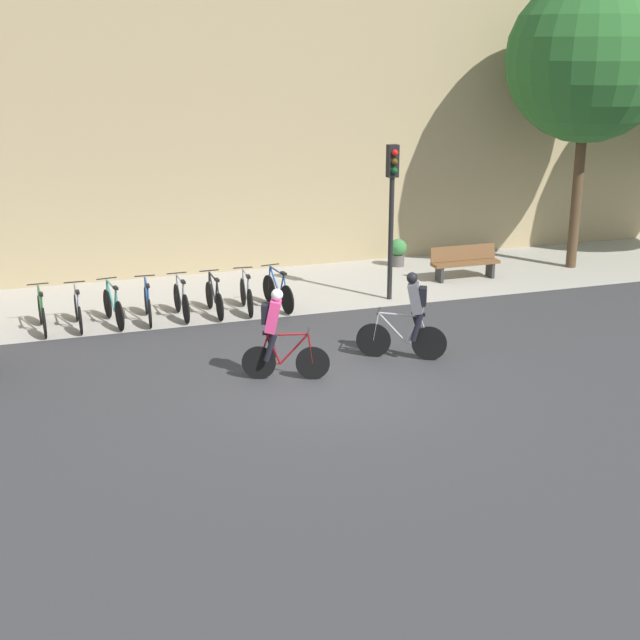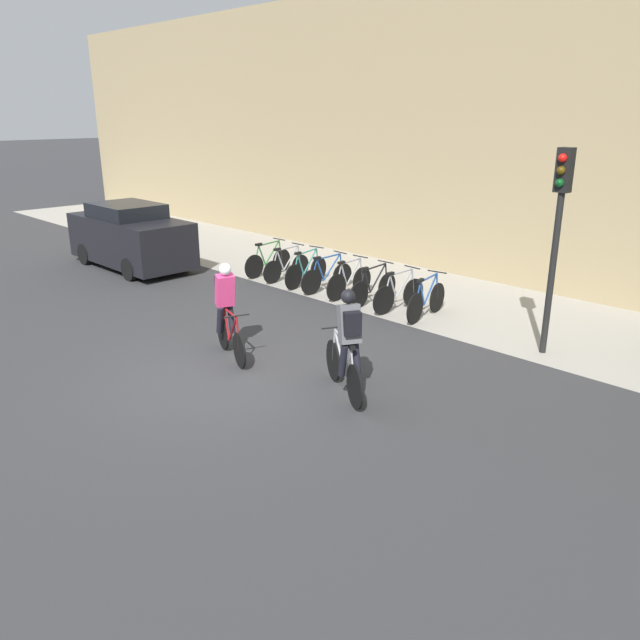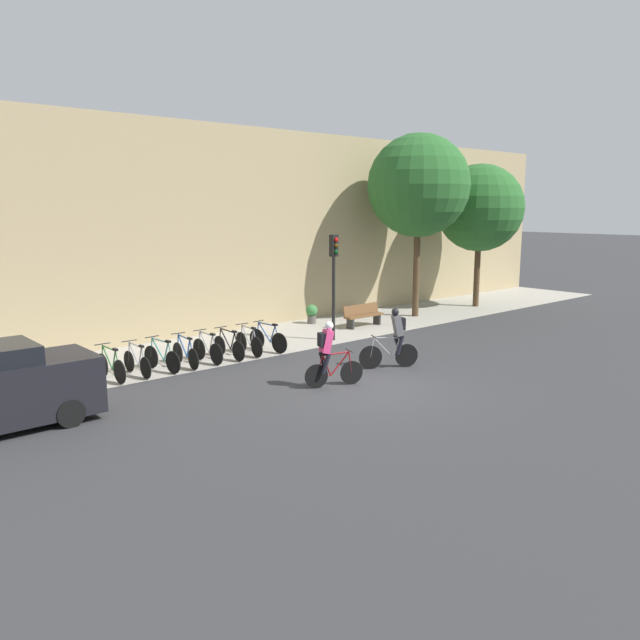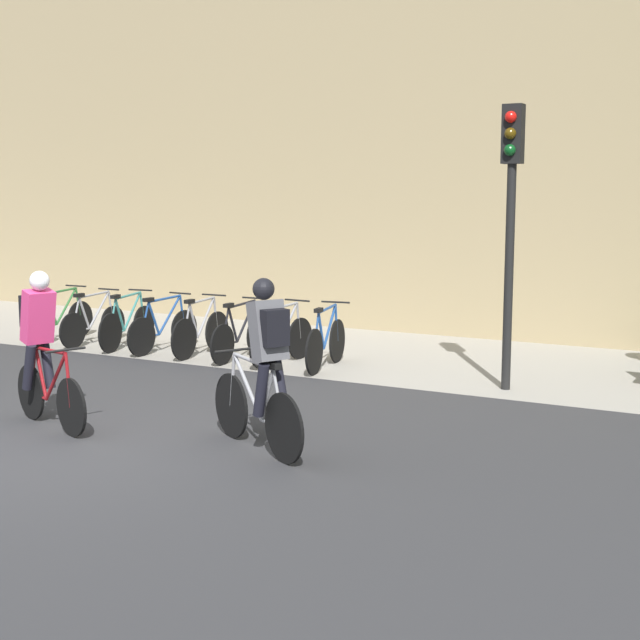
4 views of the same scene
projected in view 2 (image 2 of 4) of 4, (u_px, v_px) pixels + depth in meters
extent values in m
plane|color=#333335|center=(219.00, 378.00, 10.69)|extent=(200.00, 200.00, 0.00)
cube|color=#A39E93|center=(445.00, 299.00, 15.20)|extent=(44.00, 4.50, 0.01)
cube|color=tan|center=(513.00, 132.00, 15.68)|extent=(44.00, 0.60, 7.73)
cylinder|color=black|center=(239.00, 350.00, 11.04)|extent=(0.62, 0.25, 0.65)
cylinder|color=black|center=(223.00, 333.00, 11.91)|extent=(0.62, 0.25, 0.65)
cylinder|color=maroon|center=(233.00, 329.00, 11.24)|extent=(0.54, 0.23, 0.62)
cylinder|color=maroon|center=(227.00, 324.00, 11.57)|extent=(0.26, 0.13, 0.58)
cylinder|color=maroon|center=(230.00, 313.00, 11.25)|extent=(0.72, 0.29, 0.07)
cylinder|color=maroon|center=(226.00, 337.00, 11.74)|extent=(0.39, 0.17, 0.05)
cylinder|color=maroon|center=(224.00, 321.00, 11.74)|extent=(0.21, 0.10, 0.56)
cylinder|color=maroon|center=(238.00, 334.00, 10.98)|extent=(0.12, 0.07, 0.58)
cylinder|color=black|center=(237.00, 316.00, 10.91)|extent=(0.18, 0.44, 0.03)
cube|color=black|center=(224.00, 306.00, 11.56)|extent=(0.22, 0.14, 0.06)
cube|color=#DB3875|center=(225.00, 290.00, 11.37)|extent=(0.41, 0.41, 0.63)
sphere|color=silver|center=(225.00, 269.00, 11.17)|extent=(0.28, 0.28, 0.22)
cylinder|color=black|center=(220.00, 320.00, 11.55)|extent=(0.30, 0.20, 0.56)
cylinder|color=black|center=(231.00, 318.00, 11.64)|extent=(0.26, 0.18, 0.56)
cube|color=black|center=(222.00, 286.00, 11.48)|extent=(0.22, 0.29, 0.36)
cylinder|color=black|center=(333.00, 360.00, 10.52)|extent=(0.63, 0.37, 0.70)
cylinder|color=black|center=(355.00, 387.00, 9.50)|extent=(0.63, 0.37, 0.70)
cylinder|color=#99999E|center=(340.00, 353.00, 10.08)|extent=(0.55, 0.33, 0.63)
cylinder|color=#99999E|center=(348.00, 363.00, 9.71)|extent=(0.27, 0.17, 0.58)
cylinder|color=#99999E|center=(343.00, 339.00, 9.88)|extent=(0.74, 0.43, 0.07)
cylinder|color=#99999E|center=(350.00, 382.00, 9.71)|extent=(0.41, 0.24, 0.05)
cylinder|color=#99999E|center=(353.00, 368.00, 9.51)|extent=(0.22, 0.14, 0.56)
cylinder|color=#99999E|center=(334.00, 345.00, 10.39)|extent=(0.13, 0.09, 0.59)
cylinder|color=black|center=(335.00, 327.00, 10.24)|extent=(0.25, 0.42, 0.03)
cube|color=black|center=(351.00, 346.00, 9.50)|extent=(0.21, 0.17, 0.06)
cube|color=#5B5B60|center=(349.00, 324.00, 9.48)|extent=(0.43, 0.43, 0.63)
sphere|color=black|center=(348.00, 297.00, 9.43)|extent=(0.30, 0.30, 0.22)
cylinder|color=black|center=(357.00, 359.00, 9.65)|extent=(0.29, 0.23, 0.56)
cylinder|color=black|center=(343.00, 361.00, 9.59)|extent=(0.26, 0.21, 0.56)
cube|color=black|center=(352.00, 324.00, 9.34)|extent=(0.25, 0.30, 0.36)
cylinder|color=black|center=(282.00, 260.00, 17.68)|extent=(0.07, 0.66, 0.66)
cylinder|color=black|center=(254.00, 267.00, 16.95)|extent=(0.07, 0.66, 0.66)
cylinder|color=#2D6B33|center=(272.00, 253.00, 17.34)|extent=(0.07, 0.58, 0.62)
cylinder|color=#2D6B33|center=(262.00, 255.00, 17.08)|extent=(0.05, 0.27, 0.58)
cylinder|color=#2D6B33|center=(269.00, 243.00, 17.17)|extent=(0.08, 0.78, 0.07)
cylinder|color=#2D6B33|center=(260.00, 266.00, 17.10)|extent=(0.05, 0.42, 0.05)
cylinder|color=#2D6B33|center=(256.00, 256.00, 16.93)|extent=(0.04, 0.22, 0.56)
cylinder|color=#2D6B33|center=(280.00, 251.00, 17.56)|extent=(0.04, 0.12, 0.59)
cylinder|color=black|center=(279.00, 239.00, 17.43)|extent=(0.46, 0.05, 0.03)
cube|color=black|center=(259.00, 244.00, 16.89)|extent=(0.09, 0.20, 0.06)
cylinder|color=black|center=(300.00, 266.00, 17.16)|extent=(0.05, 0.62, 0.62)
cylinder|color=black|center=(272.00, 272.00, 16.46)|extent=(0.05, 0.62, 0.62)
cylinder|color=#99999E|center=(291.00, 258.00, 16.83)|extent=(0.05, 0.56, 0.62)
cylinder|color=#99999E|center=(281.00, 261.00, 16.57)|extent=(0.04, 0.26, 0.58)
cylinder|color=#99999E|center=(288.00, 248.00, 16.66)|extent=(0.05, 0.76, 0.07)
cylinder|color=#99999E|center=(278.00, 271.00, 16.60)|extent=(0.04, 0.41, 0.05)
cylinder|color=#99999E|center=(275.00, 262.00, 16.43)|extent=(0.04, 0.22, 0.56)
cylinder|color=#99999E|center=(299.00, 256.00, 17.04)|extent=(0.04, 0.12, 0.59)
cylinder|color=black|center=(298.00, 244.00, 16.90)|extent=(0.46, 0.04, 0.03)
cube|color=black|center=(277.00, 249.00, 16.40)|extent=(0.08, 0.20, 0.06)
cylinder|color=black|center=(318.00, 269.00, 16.69)|extent=(0.13, 0.66, 0.66)
cylinder|color=black|center=(293.00, 277.00, 15.88)|extent=(0.13, 0.66, 0.66)
cylinder|color=teal|center=(310.00, 261.00, 16.32)|extent=(0.12, 0.58, 0.62)
cylinder|color=teal|center=(301.00, 265.00, 16.03)|extent=(0.08, 0.27, 0.58)
cylinder|color=teal|center=(307.00, 252.00, 16.14)|extent=(0.15, 0.78, 0.07)
cylinder|color=teal|center=(299.00, 276.00, 16.04)|extent=(0.09, 0.43, 0.05)
cylinder|color=teal|center=(296.00, 266.00, 15.87)|extent=(0.06, 0.22, 0.56)
cylinder|color=teal|center=(317.00, 259.00, 16.56)|extent=(0.05, 0.12, 0.59)
cylinder|color=black|center=(316.00, 247.00, 16.43)|extent=(0.46, 0.09, 0.03)
cube|color=black|center=(298.00, 253.00, 15.84)|extent=(0.11, 0.21, 0.06)
cylinder|color=black|center=(342.00, 275.00, 16.10)|extent=(0.07, 0.64, 0.64)
cylinder|color=black|center=(311.00, 282.00, 15.44)|extent=(0.07, 0.64, 0.64)
cylinder|color=#1E478C|center=(332.00, 267.00, 15.79)|extent=(0.07, 0.58, 0.62)
cylinder|color=#1E478C|center=(320.00, 270.00, 15.55)|extent=(0.06, 0.27, 0.58)
cylinder|color=#1E478C|center=(329.00, 257.00, 15.63)|extent=(0.09, 0.79, 0.07)
cylinder|color=#1E478C|center=(318.00, 281.00, 15.57)|extent=(0.06, 0.43, 0.05)
cylinder|color=#1E478C|center=(314.00, 271.00, 15.41)|extent=(0.05, 0.22, 0.56)
cylinder|color=#1E478C|center=(341.00, 265.00, 15.99)|extent=(0.04, 0.12, 0.59)
cylinder|color=black|center=(340.00, 252.00, 15.85)|extent=(0.46, 0.06, 0.03)
cube|color=black|center=(317.00, 258.00, 15.37)|extent=(0.09, 0.20, 0.06)
cylinder|color=black|center=(362.00, 280.00, 15.58)|extent=(0.06, 0.67, 0.67)
cylinder|color=black|center=(336.00, 288.00, 14.92)|extent=(0.06, 0.67, 0.67)
cylinder|color=#99999E|center=(354.00, 272.00, 15.27)|extent=(0.06, 0.53, 0.62)
cylinder|color=#99999E|center=(344.00, 275.00, 15.03)|extent=(0.05, 0.25, 0.58)
cylinder|color=#99999E|center=(351.00, 261.00, 15.11)|extent=(0.06, 0.71, 0.07)
cylinder|color=#99999E|center=(342.00, 287.00, 15.06)|extent=(0.04, 0.39, 0.05)
cylinder|color=#99999E|center=(339.00, 276.00, 14.89)|extent=(0.04, 0.20, 0.56)
cylinder|color=#99999E|center=(361.00, 269.00, 15.46)|extent=(0.04, 0.11, 0.58)
cylinder|color=black|center=(360.00, 256.00, 15.33)|extent=(0.46, 0.04, 0.03)
cube|color=black|center=(341.00, 262.00, 14.85)|extent=(0.09, 0.20, 0.06)
cylinder|color=black|center=(387.00, 286.00, 15.10)|extent=(0.05, 0.64, 0.64)
cylinder|color=black|center=(359.00, 295.00, 14.38)|extent=(0.05, 0.64, 0.64)
cylinder|color=black|center=(378.00, 278.00, 14.77)|extent=(0.05, 0.58, 0.62)
cylinder|color=black|center=(368.00, 281.00, 14.50)|extent=(0.05, 0.27, 0.58)
cylinder|color=black|center=(375.00, 267.00, 14.60)|extent=(0.06, 0.78, 0.07)
cylinder|color=black|center=(365.00, 294.00, 14.53)|extent=(0.04, 0.42, 0.05)
cylinder|color=black|center=(362.00, 283.00, 14.36)|extent=(0.04, 0.22, 0.56)
cylinder|color=black|center=(386.00, 275.00, 14.98)|extent=(0.04, 0.12, 0.59)
cylinder|color=black|center=(386.00, 262.00, 14.84)|extent=(0.46, 0.04, 0.03)
cube|color=black|center=(365.00, 269.00, 14.32)|extent=(0.08, 0.20, 0.06)
cylinder|color=black|center=(413.00, 293.00, 14.53)|extent=(0.08, 0.67, 0.66)
cylinder|color=black|center=(384.00, 301.00, 13.92)|extent=(0.08, 0.67, 0.66)
cylinder|color=#99999E|center=(404.00, 283.00, 14.23)|extent=(0.08, 0.55, 0.62)
cylinder|color=#99999E|center=(393.00, 287.00, 14.01)|extent=(0.06, 0.26, 0.58)
cylinder|color=#99999E|center=(401.00, 272.00, 14.07)|extent=(0.09, 0.73, 0.07)
cylinder|color=#99999E|center=(390.00, 299.00, 14.04)|extent=(0.06, 0.40, 0.05)
cylinder|color=#99999E|center=(387.00, 288.00, 13.88)|extent=(0.05, 0.21, 0.56)
cylinder|color=#99999E|center=(413.00, 281.00, 14.41)|extent=(0.04, 0.12, 0.58)
cylinder|color=black|center=(412.00, 267.00, 14.28)|extent=(0.46, 0.06, 0.03)
cube|color=black|center=(390.00, 274.00, 13.84)|extent=(0.09, 0.21, 0.06)
cylinder|color=black|center=(437.00, 298.00, 14.10)|extent=(0.13, 0.68, 0.68)
cylinder|color=black|center=(415.00, 309.00, 13.31)|extent=(0.13, 0.68, 0.68)
cylinder|color=#1E478C|center=(431.00, 289.00, 13.74)|extent=(0.12, 0.57, 0.62)
cylinder|color=#1E478C|center=(422.00, 294.00, 13.45)|extent=(0.08, 0.27, 0.58)
cylinder|color=#1E478C|center=(429.00, 278.00, 13.56)|extent=(0.15, 0.77, 0.07)
cylinder|color=#1E478C|center=(420.00, 307.00, 13.47)|extent=(0.09, 0.42, 0.05)
cylinder|color=#1E478C|center=(418.00, 295.00, 13.29)|extent=(0.06, 0.22, 0.56)
cylinder|color=#1E478C|center=(437.00, 286.00, 13.98)|extent=(0.05, 0.12, 0.59)
cylinder|color=black|center=(437.00, 272.00, 13.84)|extent=(0.46, 0.10, 0.03)
cube|color=black|center=(421.00, 280.00, 13.26)|extent=(0.11, 0.21, 0.06)
cylinder|color=black|center=(554.00, 255.00, 11.23)|extent=(0.12, 0.12, 3.76)
cube|color=black|center=(564.00, 170.00, 10.76)|extent=(0.26, 0.20, 0.76)
sphere|color=red|center=(563.00, 158.00, 10.61)|extent=(0.15, 0.15, 0.15)
sphere|color=#4C380A|center=(561.00, 171.00, 10.67)|extent=(0.15, 0.15, 0.15)
sphere|color=#0C4719|center=(560.00, 183.00, 10.74)|extent=(0.15, 0.15, 0.15)
cube|color=black|center=(131.00, 240.00, 18.05)|extent=(4.30, 1.78, 1.27)
cube|color=black|center=(126.00, 210.00, 17.86)|extent=(2.06, 1.57, 0.40)
cylinder|color=black|center=(130.00, 269.00, 16.77)|extent=(0.62, 0.20, 0.62)
cylinder|color=black|center=(182.00, 260.00, 17.87)|extent=(0.62, 0.20, 0.62)
cylinder|color=black|center=(85.00, 254.00, 18.56)|extent=(0.62, 0.20, 0.62)
cylinder|color=black|center=(135.00, 246.00, 19.66)|extent=(0.62, 0.20, 0.62)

